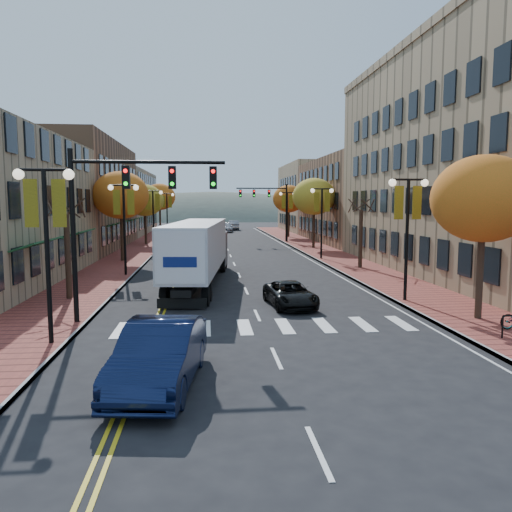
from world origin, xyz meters
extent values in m
plane|color=black|center=(0.00, 0.00, 0.00)|extent=(200.00, 200.00, 0.00)
cube|color=brown|center=(-9.00, 32.50, 0.07)|extent=(4.00, 85.00, 0.15)
cube|color=brown|center=(9.00, 32.50, 0.07)|extent=(4.00, 85.00, 0.15)
cube|color=brown|center=(-17.00, 36.00, 5.50)|extent=(12.00, 24.00, 11.00)
cube|color=#9E8966|center=(-17.00, 61.00, 4.75)|extent=(12.00, 26.00, 9.50)
cube|color=#997F5B|center=(18.50, 16.00, 7.50)|extent=(15.00, 28.00, 15.00)
cube|color=brown|center=(18.50, 42.00, 5.00)|extent=(15.00, 24.00, 10.00)
cube|color=#9E8966|center=(18.50, 64.00, 5.50)|extent=(15.00, 20.00, 11.00)
cylinder|color=#382619|center=(-9.00, 8.00, 2.25)|extent=(0.28, 0.28, 4.20)
cylinder|color=#382619|center=(-9.00, 24.00, 2.60)|extent=(0.28, 0.28, 4.90)
ellipsoid|color=orange|center=(-9.00, 24.00, 5.46)|extent=(4.48, 4.48, 3.81)
cylinder|color=#382619|center=(-9.00, 40.00, 2.42)|extent=(0.28, 0.28, 4.55)
ellipsoid|color=gold|center=(-9.00, 40.00, 5.07)|extent=(4.16, 4.16, 3.54)
cylinder|color=#382619|center=(-9.00, 58.00, 2.67)|extent=(0.28, 0.28, 5.04)
ellipsoid|color=orange|center=(-9.00, 58.00, 5.62)|extent=(4.61, 4.61, 3.92)
cylinder|color=#382619|center=(9.00, 2.00, 2.42)|extent=(0.28, 0.28, 4.55)
ellipsoid|color=orange|center=(9.00, 2.00, 5.07)|extent=(4.16, 4.16, 3.54)
cylinder|color=#382619|center=(9.00, 18.00, 2.25)|extent=(0.28, 0.28, 4.20)
cylinder|color=#382619|center=(9.00, 34.00, 2.60)|extent=(0.28, 0.28, 4.90)
ellipsoid|color=gold|center=(9.00, 34.00, 5.46)|extent=(4.48, 4.48, 3.81)
cylinder|color=#382619|center=(9.00, 50.00, 2.53)|extent=(0.28, 0.28, 4.76)
ellipsoid|color=orange|center=(9.00, 50.00, 5.30)|extent=(4.35, 4.35, 3.70)
cylinder|color=black|center=(-7.50, 0.00, 3.00)|extent=(0.16, 0.16, 6.00)
cylinder|color=black|center=(-7.50, 0.00, 6.00)|extent=(1.60, 0.10, 0.10)
sphere|color=#FFF2CC|center=(-8.30, 0.00, 5.85)|extent=(0.36, 0.36, 0.36)
sphere|color=#FFF2CC|center=(-6.70, 0.00, 5.85)|extent=(0.36, 0.36, 0.36)
cube|color=gold|center=(-7.95, 0.00, 4.90)|extent=(0.45, 0.03, 1.60)
cube|color=gold|center=(-7.05, 0.00, 4.90)|extent=(0.45, 0.03, 1.60)
cylinder|color=black|center=(-7.50, 16.00, 3.00)|extent=(0.16, 0.16, 6.00)
cylinder|color=black|center=(-7.50, 16.00, 6.00)|extent=(1.60, 0.10, 0.10)
sphere|color=#FFF2CC|center=(-8.30, 16.00, 5.85)|extent=(0.36, 0.36, 0.36)
sphere|color=#FFF2CC|center=(-6.70, 16.00, 5.85)|extent=(0.36, 0.36, 0.36)
cube|color=gold|center=(-7.95, 16.00, 4.90)|extent=(0.45, 0.03, 1.60)
cube|color=gold|center=(-7.05, 16.00, 4.90)|extent=(0.45, 0.03, 1.60)
cylinder|color=black|center=(-7.50, 34.00, 3.00)|extent=(0.16, 0.16, 6.00)
cylinder|color=black|center=(-7.50, 34.00, 6.00)|extent=(1.60, 0.10, 0.10)
sphere|color=#FFF2CC|center=(-8.30, 34.00, 5.85)|extent=(0.36, 0.36, 0.36)
sphere|color=#FFF2CC|center=(-6.70, 34.00, 5.85)|extent=(0.36, 0.36, 0.36)
cube|color=gold|center=(-7.95, 34.00, 4.90)|extent=(0.45, 0.03, 1.60)
cube|color=gold|center=(-7.05, 34.00, 4.90)|extent=(0.45, 0.03, 1.60)
cylinder|color=black|center=(-7.50, 52.00, 3.00)|extent=(0.16, 0.16, 6.00)
cylinder|color=black|center=(-7.50, 52.00, 6.00)|extent=(1.60, 0.10, 0.10)
sphere|color=#FFF2CC|center=(-8.30, 52.00, 5.85)|extent=(0.36, 0.36, 0.36)
sphere|color=#FFF2CC|center=(-6.70, 52.00, 5.85)|extent=(0.36, 0.36, 0.36)
cube|color=gold|center=(-7.95, 52.00, 4.90)|extent=(0.45, 0.03, 1.60)
cube|color=gold|center=(-7.05, 52.00, 4.90)|extent=(0.45, 0.03, 1.60)
cylinder|color=black|center=(7.50, 6.00, 3.00)|extent=(0.16, 0.16, 6.00)
cylinder|color=black|center=(7.50, 6.00, 6.00)|extent=(1.60, 0.10, 0.10)
sphere|color=#FFF2CC|center=(6.70, 6.00, 5.85)|extent=(0.36, 0.36, 0.36)
sphere|color=#FFF2CC|center=(8.30, 6.00, 5.85)|extent=(0.36, 0.36, 0.36)
cube|color=gold|center=(7.05, 6.00, 4.90)|extent=(0.45, 0.03, 1.60)
cube|color=gold|center=(7.95, 6.00, 4.90)|extent=(0.45, 0.03, 1.60)
cylinder|color=black|center=(7.50, 24.00, 3.00)|extent=(0.16, 0.16, 6.00)
cylinder|color=black|center=(7.50, 24.00, 6.00)|extent=(1.60, 0.10, 0.10)
sphere|color=#FFF2CC|center=(6.70, 24.00, 5.85)|extent=(0.36, 0.36, 0.36)
sphere|color=#FFF2CC|center=(8.30, 24.00, 5.85)|extent=(0.36, 0.36, 0.36)
cube|color=gold|center=(7.05, 24.00, 4.90)|extent=(0.45, 0.03, 1.60)
cube|color=gold|center=(7.95, 24.00, 4.90)|extent=(0.45, 0.03, 1.60)
cylinder|color=black|center=(7.50, 42.00, 3.00)|extent=(0.16, 0.16, 6.00)
cylinder|color=black|center=(7.50, 42.00, 6.00)|extent=(1.60, 0.10, 0.10)
sphere|color=#FFF2CC|center=(6.70, 42.00, 5.85)|extent=(0.36, 0.36, 0.36)
sphere|color=#FFF2CC|center=(8.30, 42.00, 5.85)|extent=(0.36, 0.36, 0.36)
cube|color=gold|center=(7.05, 42.00, 4.90)|extent=(0.45, 0.03, 1.60)
cube|color=gold|center=(7.95, 42.00, 4.90)|extent=(0.45, 0.03, 1.60)
cylinder|color=black|center=(-7.40, 3.00, 3.50)|extent=(0.20, 0.20, 7.00)
cylinder|color=black|center=(-4.40, 3.00, 6.50)|extent=(6.00, 0.14, 0.14)
cube|color=black|center=(-5.30, 3.00, 5.90)|extent=(0.30, 0.25, 0.90)
sphere|color=#FF0C0C|center=(-5.30, 2.86, 6.15)|extent=(0.16, 0.16, 0.16)
cube|color=black|center=(-3.50, 3.00, 5.90)|extent=(0.30, 0.25, 0.90)
sphere|color=#FF0C0C|center=(-3.50, 2.86, 6.15)|extent=(0.16, 0.16, 0.16)
cube|color=black|center=(-1.88, 3.00, 5.90)|extent=(0.30, 0.25, 0.90)
sphere|color=#FF0C0C|center=(-1.88, 2.86, 6.15)|extent=(0.16, 0.16, 0.16)
cylinder|color=black|center=(7.40, 42.00, 3.50)|extent=(0.20, 0.20, 7.00)
cylinder|color=black|center=(4.40, 42.00, 6.50)|extent=(6.00, 0.14, 0.14)
cube|color=black|center=(5.30, 42.00, 5.90)|extent=(0.30, 0.25, 0.90)
sphere|color=#FF0C0C|center=(5.30, 41.86, 6.15)|extent=(0.16, 0.16, 0.16)
cube|color=black|center=(3.50, 42.00, 5.90)|extent=(0.30, 0.25, 0.90)
sphere|color=#FF0C0C|center=(3.50, 41.86, 6.15)|extent=(0.16, 0.16, 0.16)
cube|color=black|center=(1.88, 42.00, 5.90)|extent=(0.30, 0.25, 0.90)
sphere|color=#FF0C0C|center=(1.88, 41.86, 6.15)|extent=(0.16, 0.16, 0.16)
cube|color=black|center=(-2.71, 11.16, 0.80)|extent=(2.21, 12.33, 0.33)
cube|color=silver|center=(-2.71, 11.16, 2.46)|extent=(3.72, 12.48, 2.65)
cube|color=black|center=(-1.93, 18.68, 1.56)|extent=(2.65, 3.07, 2.36)
cylinder|color=black|center=(-4.21, 6.37, 0.47)|extent=(0.43, 0.97, 0.95)
cylinder|color=black|center=(-2.24, 6.16, 0.47)|extent=(0.43, 0.97, 0.95)
cylinder|color=black|center=(-4.09, 7.50, 0.47)|extent=(0.43, 0.97, 0.95)
cylinder|color=black|center=(-2.12, 7.29, 0.47)|extent=(0.43, 0.97, 0.95)
cylinder|color=black|center=(-3.04, 17.66, 0.47)|extent=(0.43, 0.97, 0.95)
cylinder|color=black|center=(-1.06, 17.45, 0.47)|extent=(0.43, 0.97, 0.95)
cylinder|color=black|center=(-2.82, 19.73, 0.47)|extent=(0.43, 0.97, 0.95)
cylinder|color=black|center=(-0.84, 19.52, 0.47)|extent=(0.43, 0.97, 0.95)
imported|color=#0D1534|center=(-3.45, -4.07, 0.87)|extent=(2.51, 5.49, 1.75)
imported|color=black|center=(1.75, 5.72, 0.58)|extent=(2.33, 4.37, 1.17)
imported|color=white|center=(-0.50, 50.31, 0.65)|extent=(1.65, 3.84, 1.29)
imported|color=#9F9EA6|center=(1.02, 63.37, 0.73)|extent=(2.34, 5.14, 1.46)
imported|color=#9B9AA1|center=(2.54, 69.77, 0.82)|extent=(1.78, 5.01, 1.65)
camera|label=1|loc=(-2.17, -17.26, 4.96)|focal=35.00mm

